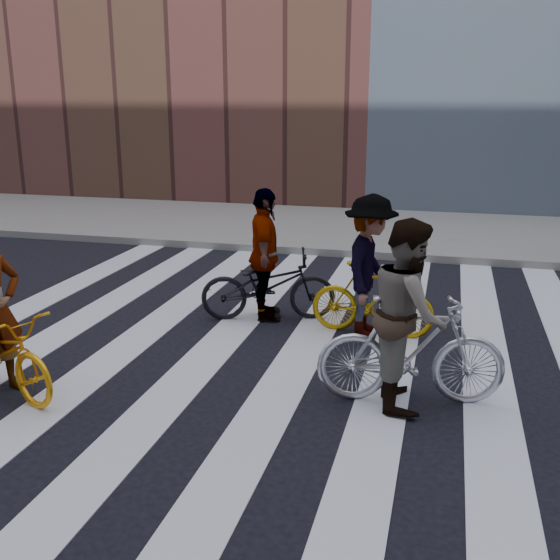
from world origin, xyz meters
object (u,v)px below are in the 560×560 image
at_px(rider_right, 370,266).
at_px(rider_rear, 265,255).
at_px(bike_dark_rear, 268,286).
at_px(bike_yellow_left, 1,351).
at_px(rider_mid, 408,313).
at_px(bike_silver_mid, 411,350).
at_px(bike_yellow_right, 372,299).

relative_size(rider_right, rider_rear, 1.00).
relative_size(bike_dark_rear, rider_rear, 1.01).
relative_size(bike_yellow_left, rider_right, 0.95).
xyz_separation_m(bike_dark_rear, rider_right, (1.45, -0.25, 0.44)).
relative_size(bike_yellow_left, rider_mid, 0.92).
xyz_separation_m(bike_yellow_left, rider_rear, (2.05, 3.02, 0.47)).
bearing_deg(bike_yellow_left, bike_silver_mid, -56.26).
bearing_deg(rider_mid, rider_rear, 34.13).
bearing_deg(rider_right, rider_mid, -157.23).
relative_size(bike_yellow_left, bike_dark_rear, 0.94).
relative_size(bike_yellow_right, bike_dark_rear, 0.86).
relative_size(bike_dark_rear, rider_mid, 0.98).
relative_size(bike_yellow_right, rider_rear, 0.87).
bearing_deg(rider_right, bike_silver_mid, -155.88).
relative_size(bike_yellow_right, rider_mid, 0.84).
bearing_deg(bike_yellow_left, rider_rear, -11.93).
height_order(bike_dark_rear, rider_mid, rider_mid).
distance_m(rider_right, rider_rear, 1.52).
distance_m(rider_mid, rider_rear, 3.03).
bearing_deg(rider_mid, bike_yellow_left, 91.36).
height_order(rider_mid, rider_rear, rider_mid).
height_order(rider_right, rider_rear, rider_right).
height_order(bike_silver_mid, bike_dark_rear, bike_silver_mid).
bearing_deg(bike_yellow_right, rider_rear, 85.32).
relative_size(bike_silver_mid, rider_mid, 0.99).
height_order(bike_yellow_left, rider_right, rider_right).
bearing_deg(rider_rear, rider_right, -116.23).
height_order(bike_yellow_right, rider_rear, rider_rear).
bearing_deg(bike_yellow_right, rider_right, 94.65).
distance_m(bike_yellow_right, rider_mid, 2.05).
height_order(bike_yellow_right, rider_right, rider_right).
bearing_deg(rider_mid, bike_dark_rear, 33.45).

